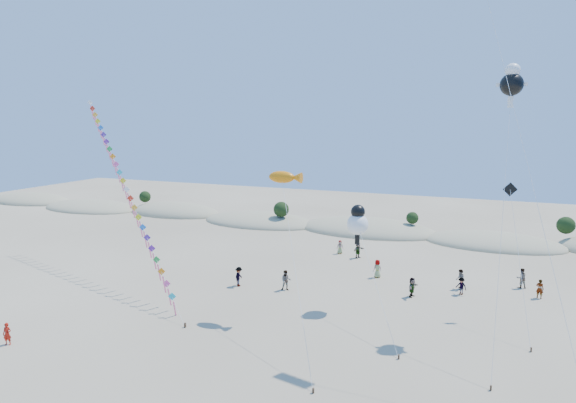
{
  "coord_description": "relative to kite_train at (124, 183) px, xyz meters",
  "views": [
    {
      "loc": [
        14.13,
        -18.57,
        14.96
      ],
      "look_at": [
        0.94,
        14.0,
        9.03
      ],
      "focal_mm": 30.0,
      "sensor_mm": 36.0,
      "label": 1
    }
  ],
  "objects": [
    {
      "name": "kite_train",
      "position": [
        0.0,
        0.0,
        0.0
      ],
      "size": [
        23.2,
        15.79,
        17.92
      ],
      "color": "#3F2D1E",
      "rests_on": "ground"
    },
    {
      "name": "dune_ridge",
      "position": [
        18.57,
        27.4,
        -8.99
      ],
      "size": [
        145.3,
        11.49,
        5.57
      ],
      "color": "gray",
      "rests_on": "ground"
    },
    {
      "name": "fish_kite",
      "position": [
        17.93,
        -2.98,
        1.6
      ],
      "size": [
        7.2,
        10.57,
        11.21
      ],
      "color": "#3F2D1E",
      "rests_on": "ground"
    },
    {
      "name": "dark_kite",
      "position": [
        34.12,
        2.17,
        -1.58
      ],
      "size": [
        2.21,
        7.0,
        10.33
      ],
      "color": "#3F2D1E",
      "rests_on": "ground"
    },
    {
      "name": "cartoon_kite_low",
      "position": [
        22.8,
        0.22,
        -2.03
      ],
      "size": [
        5.58,
        8.43,
        8.44
      ],
      "color": "#3F2D1E",
      "rests_on": "ground"
    },
    {
      "name": "flyer_foreground",
      "position": [
        2.67,
        -15.2,
        -8.34
      ],
      "size": [
        0.65,
        0.54,
        1.54
      ],
      "primitive_type": "imported",
      "rotation": [
        0.0,
        0.0,
        0.36
      ],
      "color": "#AA190D",
      "rests_on": "ground"
    },
    {
      "name": "beachgoers",
      "position": [
        25.24,
        7.55,
        -8.24
      ],
      "size": [
        30.87,
        14.98,
        1.84
      ],
      "color": "slate",
      "rests_on": "ground"
    },
    {
      "name": "cartoon_kite_high",
      "position": [
        33.19,
        1.06,
        8.47
      ],
      "size": [
        2.0,
        10.91,
        18.86
      ],
      "color": "#3F2D1E",
      "rests_on": "ground"
    }
  ]
}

